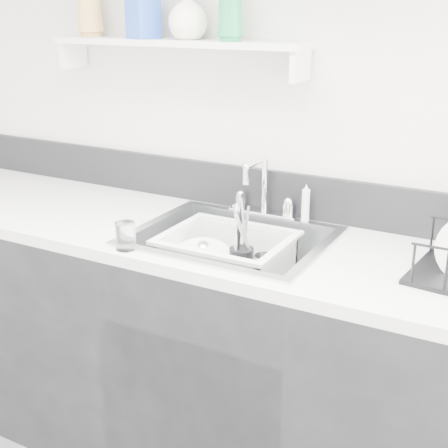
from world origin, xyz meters
The scene contains 17 objects.
counter_run centered at (0.00, 1.19, 0.46)m, with size 3.20×0.62×0.92m.
backsplash centered at (0.00, 1.49, 1.00)m, with size 3.20×0.02×0.16m, color black.
sink centered at (0.00, 1.19, 0.83)m, with size 0.64×0.52×0.20m, color silver, non-canonical shape.
faucet centered at (0.00, 1.44, 0.98)m, with size 0.26×0.18×0.23m.
side_sprayer centered at (0.16, 1.44, 0.99)m, with size 0.03×0.03×0.14m, color white.
wall_shelf centered at (-0.35, 1.42, 1.51)m, with size 1.00×0.16×0.12m.
wash_tub centered at (-0.02, 1.20, 0.83)m, with size 0.42×0.34×0.16m, color white, non-canonical shape.
plate_stack centered at (-0.09, 1.16, 0.80)m, with size 0.27×0.26×0.10m.
utensil_cup centered at (0.02, 1.22, 0.83)m, with size 0.08×0.08×0.28m.
ladle centered at (-0.07, 1.20, 0.81)m, with size 0.29×0.10×0.08m, color silver, non-canonical shape.
tumbler_in_tub centered at (0.12, 1.20, 0.82)m, with size 0.07×0.07×0.11m, color white.
tumbler_counter centered at (-0.24, 0.93, 0.96)m, with size 0.06×0.06×0.09m, color white.
bowl_small centered at (0.06, 1.12, 0.78)m, with size 0.10×0.10×0.03m, color white.
soap_bottle_a centered at (-0.73, 1.42, 1.66)m, with size 0.10×0.10×0.25m, color tan.
soap_bottle_b centered at (-0.47, 1.40, 1.64)m, with size 0.10×0.10×0.21m, color blue.
soap_bottle_c centered at (-0.30, 1.42, 1.62)m, with size 0.14×0.14×0.18m, color white.
soap_bottle_d centered at (-0.12, 1.40, 1.65)m, with size 0.09×0.09×0.23m, color #198548.
Camera 1 is at (0.91, -0.52, 1.65)m, focal length 50.00 mm.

